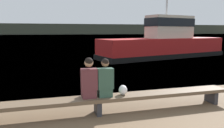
% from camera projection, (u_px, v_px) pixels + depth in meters
% --- Properties ---
extents(water_surface, '(240.00, 240.00, 0.00)m').
position_uv_depth(water_surface, '(53.00, 35.00, 121.44)').
color(water_surface, '#386084').
rests_on(water_surface, ground).
extents(far_shoreline, '(600.00, 12.00, 6.18)m').
position_uv_depth(far_shoreline, '(53.00, 29.00, 131.43)').
color(far_shoreline, '#424738').
rests_on(far_shoreline, ground).
extents(bench_main, '(7.39, 0.51, 0.44)m').
position_uv_depth(bench_main, '(98.00, 100.00, 5.47)').
color(bench_main, brown).
rests_on(bench_main, ground).
extents(person_left, '(0.39, 0.37, 1.01)m').
position_uv_depth(person_left, '(89.00, 80.00, 5.34)').
color(person_left, '#56282D').
rests_on(person_left, bench_main).
extents(person_right, '(0.39, 0.36, 0.98)m').
position_uv_depth(person_right, '(105.00, 80.00, 5.45)').
color(person_right, '#2D4C3D').
rests_on(person_right, bench_main).
extents(shopping_bag, '(0.22, 0.24, 0.25)m').
position_uv_depth(shopping_bag, '(123.00, 90.00, 5.65)').
color(shopping_bag, white).
rests_on(shopping_bag, bench_main).
extents(tugboat_red, '(11.38, 5.28, 5.99)m').
position_uv_depth(tugboat_red, '(165.00, 44.00, 17.41)').
color(tugboat_red, '#A81919').
rests_on(tugboat_red, water_surface).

